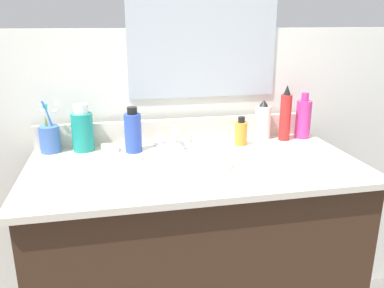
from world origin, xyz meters
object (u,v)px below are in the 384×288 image
at_px(bottle_mouthwash_teal, 83,130).
at_px(bottle_lotion_white, 263,121).
at_px(bottle_oil_amber, 241,133).
at_px(bottle_soap_pink, 303,118).
at_px(faucet, 174,139).
at_px(bottle_spray_red, 285,115).
at_px(bottle_shampoo_blue, 133,132).
at_px(cup_blue_plastic, 50,138).
at_px(soap_bar, 110,148).

relative_size(bottle_mouthwash_teal, bottle_lotion_white, 1.09).
distance_m(bottle_oil_amber, bottle_soap_pink, 0.29).
bearing_deg(faucet, bottle_mouthwash_teal, 176.99).
distance_m(bottle_spray_red, bottle_soap_pink, 0.09).
xyz_separation_m(bottle_lotion_white, bottle_shampoo_blue, (-0.53, -0.07, 0.00)).
bearing_deg(bottle_oil_amber, bottle_shampoo_blue, -179.73).
relative_size(bottle_shampoo_blue, cup_blue_plastic, 0.87).
relative_size(bottle_spray_red, bottle_shampoo_blue, 1.33).
xyz_separation_m(faucet, bottle_spray_red, (0.45, -0.01, 0.07)).
xyz_separation_m(bottle_spray_red, cup_blue_plastic, (-0.92, 0.03, -0.05)).
height_order(bottle_spray_red, cup_blue_plastic, bottle_spray_red).
xyz_separation_m(bottle_lotion_white, cup_blue_plastic, (-0.84, -0.00, -0.02)).
xyz_separation_m(bottle_lotion_white, bottle_soap_pink, (0.17, -0.02, 0.01)).
relative_size(bottle_lotion_white, bottle_shampoo_blue, 0.96).
relative_size(bottle_spray_red, bottle_soap_pink, 1.19).
distance_m(bottle_lotion_white, cup_blue_plastic, 0.84).
distance_m(faucet, soap_bar, 0.25).
bearing_deg(bottle_shampoo_blue, bottle_mouthwash_teal, 163.36).
distance_m(bottle_mouthwash_teal, bottle_shampoo_blue, 0.19).
relative_size(bottle_spray_red, bottle_oil_amber, 2.00).
height_order(bottle_lotion_white, bottle_soap_pink, bottle_soap_pink).
bearing_deg(bottle_mouthwash_teal, bottle_shampoo_blue, -16.64).
xyz_separation_m(bottle_mouthwash_teal, bottle_lotion_white, (0.72, 0.01, -0.01)).
height_order(bottle_shampoo_blue, cup_blue_plastic, cup_blue_plastic).
bearing_deg(cup_blue_plastic, bottle_soap_pink, -0.93).
distance_m(bottle_shampoo_blue, soap_bar, 0.11).
xyz_separation_m(bottle_soap_pink, bottle_shampoo_blue, (-0.70, -0.04, -0.01)).
xyz_separation_m(bottle_mouthwash_teal, bottle_soap_pink, (0.88, -0.01, 0.00)).
height_order(bottle_lotion_white, soap_bar, bottle_lotion_white).
bearing_deg(bottle_shampoo_blue, soap_bar, 163.00).
height_order(bottle_lotion_white, bottle_shampoo_blue, bottle_shampoo_blue).
bearing_deg(soap_bar, bottle_lotion_white, 3.56).
distance_m(faucet, bottle_lotion_white, 0.38).
height_order(bottle_soap_pink, cup_blue_plastic, cup_blue_plastic).
xyz_separation_m(bottle_oil_amber, bottle_soap_pink, (0.28, 0.04, 0.03)).
distance_m(bottle_spray_red, soap_bar, 0.71).
bearing_deg(bottle_oil_amber, cup_blue_plastic, 175.32).
height_order(faucet, bottle_spray_red, bottle_spray_red).
bearing_deg(bottle_soap_pink, faucet, -179.15).
relative_size(bottle_spray_red, cup_blue_plastic, 1.16).
bearing_deg(faucet, soap_bar, -177.67).
distance_m(bottle_oil_amber, bottle_shampoo_blue, 0.42).
bearing_deg(bottle_spray_red, bottle_soap_pink, 10.24).
xyz_separation_m(bottle_shampoo_blue, cup_blue_plastic, (-0.30, 0.06, -0.02)).
relative_size(bottle_mouthwash_teal, cup_blue_plastic, 0.91).
distance_m(bottle_oil_amber, soap_bar, 0.51).
xyz_separation_m(bottle_spray_red, soap_bar, (-0.70, -0.00, -0.09)).
distance_m(bottle_soap_pink, bottle_shampoo_blue, 0.70).
bearing_deg(bottle_lotion_white, bottle_soap_pink, -6.92).
distance_m(bottle_mouthwash_teal, bottle_soap_pink, 0.88).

